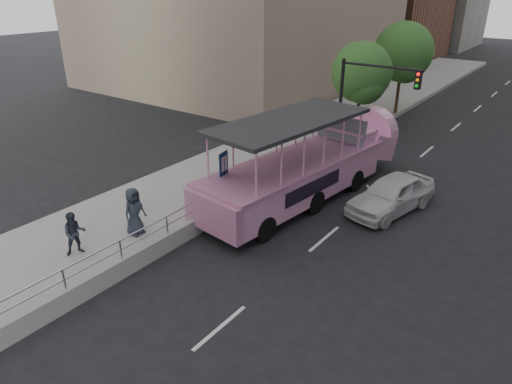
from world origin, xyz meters
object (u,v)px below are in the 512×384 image
(car, at_px, (391,194))
(street_tree_near, at_px, (362,75))
(street_tree_far, at_px, (404,55))
(duck_boat, at_px, (311,165))
(parking_sign, at_px, (224,178))
(traffic_signal, at_px, (362,95))
(pedestrian_mid, at_px, (75,233))
(pedestrian_far, at_px, (134,211))

(car, distance_m, street_tree_near, 10.29)
(street_tree_near, height_order, street_tree_far, street_tree_far)
(duck_boat, bearing_deg, car, 9.73)
(parking_sign, bearing_deg, car, 42.83)
(traffic_signal, distance_m, street_tree_near, 3.80)
(street_tree_near, xyz_separation_m, street_tree_far, (0.20, 6.00, 0.49))
(duck_boat, xyz_separation_m, pedestrian_mid, (-3.63, -9.41, -0.34))
(car, bearing_deg, pedestrian_far, -116.71)
(pedestrian_mid, xyz_separation_m, traffic_signal, (3.40, 14.82, 2.43))
(car, bearing_deg, duck_boat, -157.19)
(pedestrian_far, xyz_separation_m, traffic_signal, (2.83, 12.74, 2.29))
(pedestrian_far, height_order, street_tree_far, street_tree_far)
(pedestrian_far, xyz_separation_m, street_tree_near, (1.24, 16.16, 2.61))
(car, relative_size, parking_sign, 1.55)
(pedestrian_mid, distance_m, parking_sign, 5.77)
(traffic_signal, bearing_deg, parking_sign, -97.75)
(pedestrian_mid, height_order, parking_sign, parking_sign)
(car, bearing_deg, street_tree_far, 123.03)
(traffic_signal, relative_size, street_tree_near, 0.91)
(pedestrian_mid, bearing_deg, car, -9.14)
(pedestrian_mid, relative_size, parking_sign, 0.54)
(pedestrian_far, distance_m, traffic_signal, 13.25)
(pedestrian_far, xyz_separation_m, street_tree_far, (1.44, 22.16, 3.10))
(street_tree_near, bearing_deg, parking_sign, -88.65)
(pedestrian_mid, bearing_deg, street_tree_far, 21.74)
(duck_boat, height_order, pedestrian_mid, duck_boat)
(traffic_signal, bearing_deg, pedestrian_mid, -102.92)
(pedestrian_mid, distance_m, pedestrian_far, 2.16)
(pedestrian_mid, bearing_deg, duck_boat, 5.36)
(duck_boat, distance_m, pedestrian_far, 7.94)
(duck_boat, distance_m, car, 3.65)
(car, xyz_separation_m, parking_sign, (-5.06, -4.69, 1.04))
(car, xyz_separation_m, street_tree_near, (-5.37, 8.23, 3.06))
(pedestrian_mid, height_order, street_tree_far, street_tree_far)
(duck_boat, relative_size, pedestrian_mid, 7.60)
(duck_boat, height_order, car, duck_boat)
(parking_sign, distance_m, street_tree_near, 13.09)
(pedestrian_far, bearing_deg, street_tree_far, -6.95)
(pedestrian_mid, relative_size, street_tree_near, 0.27)
(car, height_order, street_tree_far, street_tree_far)
(pedestrian_mid, height_order, traffic_signal, traffic_signal)
(traffic_signal, bearing_deg, street_tree_near, 114.98)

